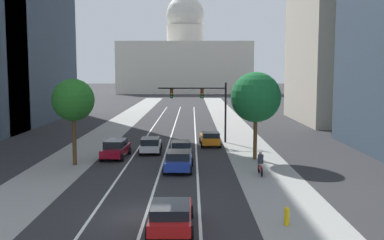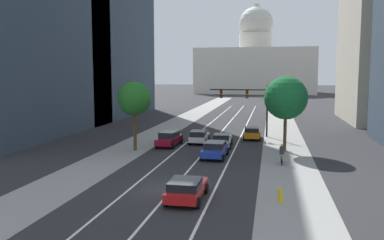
{
  "view_description": "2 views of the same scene",
  "coord_description": "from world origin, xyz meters",
  "views": [
    {
      "loc": [
        2.37,
        -22.45,
        7.41
      ],
      "look_at": [
        2.35,
        13.17,
        3.51
      ],
      "focal_mm": 42.29,
      "sensor_mm": 36.0,
      "label": 1
    },
    {
      "loc": [
        6.27,
        -25.17,
        7.62
      ],
      "look_at": [
        -1.76,
        15.88,
        2.77
      ],
      "focal_mm": 37.96,
      "sensor_mm": 36.0,
      "label": 2
    }
  ],
  "objects": [
    {
      "name": "lane_stripe_left",
      "position": [
        -2.77,
        25.0,
        0.01
      ],
      "size": [
        0.16,
        90.0,
        0.01
      ],
      "primitive_type": "cube",
      "color": "white",
      "rests_on": "ground"
    },
    {
      "name": "cyclist",
      "position": [
        7.24,
        9.11,
        0.85
      ],
      "size": [
        0.37,
        1.7,
        1.72
      ],
      "rotation": [
        0.0,
        0.0,
        1.61
      ],
      "color": "black",
      "rests_on": "ground"
    },
    {
      "name": "car_white",
      "position": [
        -1.38,
        17.97,
        0.75
      ],
      "size": [
        2.05,
        4.41,
        1.43
      ],
      "rotation": [
        0.0,
        0.0,
        1.6
      ],
      "color": "silver",
      "rests_on": "ground"
    },
    {
      "name": "car_blue",
      "position": [
        1.38,
        10.6,
        0.77
      ],
      "size": [
        2.2,
        4.36,
        1.47
      ],
      "rotation": [
        0.0,
        0.0,
        1.54
      ],
      "color": "#1E389E",
      "rests_on": "ground"
    },
    {
      "name": "lane_stripe_right",
      "position": [
        2.77,
        25.0,
        0.01
      ],
      "size": [
        0.16,
        90.0,
        0.01
      ],
      "primitive_type": "cube",
      "color": "white",
      "rests_on": "ground"
    },
    {
      "name": "sidewalk_left",
      "position": [
        -7.79,
        35.0,
        0.01
      ],
      "size": [
        4.52,
        130.0,
        0.01
      ],
      "primitive_type": "cube",
      "color": "gray",
      "rests_on": "ground"
    },
    {
      "name": "sidewalk_right",
      "position": [
        7.79,
        35.0,
        0.01
      ],
      "size": [
        4.52,
        130.0,
        0.01
      ],
      "primitive_type": "cube",
      "color": "gray",
      "rests_on": "ground"
    },
    {
      "name": "ground_plane",
      "position": [
        0.0,
        40.0,
        0.0
      ],
      "size": [
        400.0,
        400.0,
        0.0
      ],
      "primitive_type": "plane",
      "color": "#2B2B2D"
    },
    {
      "name": "street_tree_mid_right",
      "position": [
        7.66,
        14.92,
        5.22
      ],
      "size": [
        4.17,
        4.17,
        7.32
      ],
      "color": "#51381E",
      "rests_on": "ground"
    },
    {
      "name": "street_tree_near_left",
      "position": [
        -6.87,
        12.6,
        5.12
      ],
      "size": [
        3.3,
        3.3,
        6.8
      ],
      "color": "#51381E",
      "rests_on": "ground"
    },
    {
      "name": "car_silver",
      "position": [
        1.39,
        16.09,
        0.76
      ],
      "size": [
        2.08,
        4.52,
        1.48
      ],
      "rotation": [
        0.0,
        0.0,
        1.61
      ],
      "color": "#B2B5BA",
      "rests_on": "ground"
    },
    {
      "name": "capitol_building",
      "position": [
        0.0,
        133.96,
        10.43
      ],
      "size": [
        43.61,
        27.83,
        33.61
      ],
      "color": "beige",
      "rests_on": "ground"
    },
    {
      "name": "lane_stripe_center",
      "position": [
        0.0,
        25.0,
        0.01
      ],
      "size": [
        0.16,
        90.0,
        0.01
      ],
      "primitive_type": "cube",
      "color": "white",
      "rests_on": "ground"
    },
    {
      "name": "car_red",
      "position": [
        1.38,
        -1.95,
        0.72
      ],
      "size": [
        2.13,
        4.43,
        1.35
      ],
      "rotation": [
        0.0,
        0.0,
        1.57
      ],
      "color": "red",
      "rests_on": "ground"
    },
    {
      "name": "fire_hydrant",
      "position": [
        6.93,
        -1.37,
        0.46
      ],
      "size": [
        0.26,
        0.35,
        0.91
      ],
      "color": "yellow",
      "rests_on": "ground"
    },
    {
      "name": "car_orange",
      "position": [
        4.16,
        21.68,
        0.77
      ],
      "size": [
        2.08,
        4.11,
        1.48
      ],
      "rotation": [
        0.0,
        0.0,
        1.61
      ],
      "color": "orange",
      "rests_on": "ground"
    },
    {
      "name": "traffic_signal_mast",
      "position": [
        3.6,
        23.9,
        4.38
      ],
      "size": [
        7.04,
        0.39,
        6.19
      ],
      "color": "black",
      "rests_on": "ground"
    },
    {
      "name": "car_crimson",
      "position": [
        -4.15,
        15.63,
        0.81
      ],
      "size": [
        2.14,
        4.74,
        1.55
      ],
      "rotation": [
        0.0,
        0.0,
        1.52
      ],
      "color": "maroon",
      "rests_on": "ground"
    }
  ]
}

